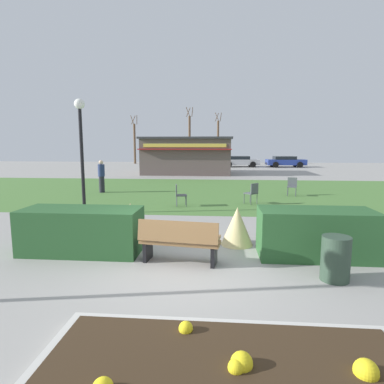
{
  "coord_description": "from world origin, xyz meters",
  "views": [
    {
      "loc": [
        0.75,
        -6.2,
        2.5
      ],
      "look_at": [
        -0.03,
        2.94,
        1.16
      ],
      "focal_mm": 30.55,
      "sensor_mm": 36.0,
      "label": 1
    }
  ],
  "objects": [
    {
      "name": "ornamental_grass_behind_left",
      "position": [
        1.2,
        1.8,
        0.48
      ],
      "size": [
        0.8,
        0.8,
        0.95
      ],
      "primitive_type": "cone",
      "color": "#D1BC7F",
      "rests_on": "ground_plane"
    },
    {
      "name": "cafe_chair_east",
      "position": [
        -0.88,
        6.8,
        0.53
      ],
      "size": [
        0.51,
        0.51,
        0.89
      ],
      "color": "#4C5156",
      "rests_on": "ground_plane"
    },
    {
      "name": "park_bench",
      "position": [
        -0.08,
        0.38,
        0.48
      ],
      "size": [
        1.76,
        0.75,
        0.95
      ],
      "color": "olive",
      "rests_on": "ground_plane"
    },
    {
      "name": "food_kiosk",
      "position": [
        -2.03,
        21.99,
        1.56
      ],
      "size": [
        7.6,
        5.34,
        3.1
      ],
      "color": "#594C47",
      "rests_on": "ground_plane"
    },
    {
      "name": "cafe_chair_west",
      "position": [
        4.3,
        9.99,
        0.53
      ],
      "size": [
        0.54,
        0.54,
        0.89
      ],
      "color": "#4C5156",
      "rests_on": "ground_plane"
    },
    {
      "name": "cafe_chair_center",
      "position": [
        2.14,
        7.54,
        0.53
      ],
      "size": [
        0.62,
        0.62,
        0.89
      ],
      "color": "#4C5156",
      "rests_on": "ground_plane"
    },
    {
      "name": "hedge_right",
      "position": [
        2.9,
        1.05,
        0.54
      ],
      "size": [
        2.49,
        1.1,
        1.07
      ],
      "primitive_type": "cube",
      "color": "#28562B",
      "rests_on": "ground_plane"
    },
    {
      "name": "flower_bed",
      "position": [
        0.85,
        -3.07,
        0.09
      ],
      "size": [
        4.22,
        2.1,
        0.32
      ],
      "color": "beige",
      "rests_on": "ground_plane"
    },
    {
      "name": "parked_car_center_slot",
      "position": [
        2.96,
        30.69,
        0.64
      ],
      "size": [
        4.32,
        2.29,
        1.2
      ],
      "color": "#B7BABF",
      "rests_on": "ground_plane"
    },
    {
      "name": "person_strolling",
      "position": [
        -5.38,
        10.27,
        0.86
      ],
      "size": [
        0.34,
        0.34,
        1.69
      ],
      "rotation": [
        0.0,
        0.0,
        6.01
      ],
      "color": "#23232D",
      "rests_on": "ground_plane"
    },
    {
      "name": "ornamental_grass_behind_right",
      "position": [
        -1.56,
        1.96,
        0.5
      ],
      "size": [
        0.53,
        0.53,
        1.0
      ],
      "primitive_type": "cone",
      "color": "#D1BC7F",
      "rests_on": "ground_plane"
    },
    {
      "name": "ground_plane",
      "position": [
        0.0,
        0.0,
        0.0
      ],
      "size": [
        80.0,
        80.0,
        0.0
      ],
      "primitive_type": "plane",
      "color": "#999691"
    },
    {
      "name": "tree_left_bg",
      "position": [
        -10.26,
        35.71,
        2.72
      ],
      "size": [
        0.91,
        0.96,
        6.17
      ],
      "color": "brown",
      "rests_on": "ground_plane"
    },
    {
      "name": "hedge_left",
      "position": [
        -2.42,
        0.9,
        0.52
      ],
      "size": [
        2.71,
        1.1,
        1.04
      ],
      "primitive_type": "cube",
      "color": "#28562B",
      "rests_on": "ground_plane"
    },
    {
      "name": "lawn_patch",
      "position": [
        0.0,
        11.05,
        0.0
      ],
      "size": [
        36.0,
        12.0,
        0.01
      ],
      "primitive_type": "cube",
      "color": "#4C7A38",
      "rests_on": "ground_plane"
    },
    {
      "name": "trash_bin",
      "position": [
        2.9,
        -0.24,
        0.42
      ],
      "size": [
        0.52,
        0.52,
        0.84
      ],
      "primitive_type": "cylinder",
      "color": "#2D4233",
      "rests_on": "ground_plane"
    },
    {
      "name": "lamppost_mid",
      "position": [
        -4.15,
        5.12,
        2.57
      ],
      "size": [
        0.36,
        0.36,
        4.08
      ],
      "color": "black",
      "rests_on": "ground_plane"
    },
    {
      "name": "parked_car_west_slot",
      "position": [
        -2.22,
        30.69,
        0.64
      ],
      "size": [
        4.36,
        2.38,
        1.2
      ],
      "color": "maroon",
      "rests_on": "ground_plane"
    },
    {
      "name": "tree_center_bg",
      "position": [
        0.48,
        38.11,
        2.96
      ],
      "size": [
        0.91,
        0.96,
        6.65
      ],
      "color": "brown",
      "rests_on": "ground_plane"
    },
    {
      "name": "tree_right_bg",
      "position": [
        -3.02,
        34.6,
        3.13
      ],
      "size": [
        0.91,
        0.96,
        7.0
      ],
      "color": "brown",
      "rests_on": "ground_plane"
    },
    {
      "name": "parked_car_east_slot",
      "position": [
        7.99,
        30.69,
        0.64
      ],
      "size": [
        4.3,
        2.24,
        1.2
      ],
      "color": "navy",
      "rests_on": "ground_plane"
    }
  ]
}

